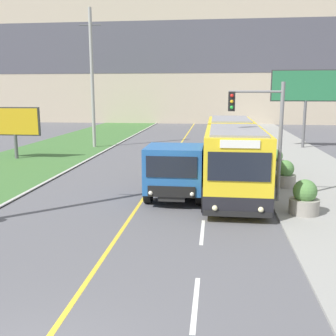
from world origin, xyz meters
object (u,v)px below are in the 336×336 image
object	(u,v)px
utility_pole_far	(92,79)
planter_round_near	(305,199)
traffic_light_mast	(264,126)
billboard_small	(14,123)
city_bus	(232,153)
planter_round_second	(285,175)
dump_truck	(176,170)
billboard_large	(306,88)
planter_round_third	(276,160)

from	to	relation	value
utility_pole_far	planter_round_near	size ratio (longest dim) A/B	8.51
utility_pole_far	traffic_light_mast	size ratio (longest dim) A/B	2.23
traffic_light_mast	billboard_small	world-z (taller)	traffic_light_mast
city_bus	planter_round_second	distance (m)	2.80
traffic_light_mast	planter_round_second	bearing A→B (deg)	61.43
city_bus	utility_pole_far	xyz separation A→B (m)	(-11.06, 12.42, 4.11)
billboard_small	dump_truck	bearing A→B (deg)	-36.14
city_bus	dump_truck	world-z (taller)	city_bus
planter_round_near	dump_truck	bearing A→B (deg)	158.10
dump_truck	utility_pole_far	xyz separation A→B (m)	(-8.53, 15.28, 4.48)
utility_pole_far	dump_truck	bearing A→B (deg)	-60.82
traffic_light_mast	billboard_small	bearing A→B (deg)	150.03
dump_truck	billboard_large	distance (m)	19.35
traffic_light_mast	planter_round_near	xyz separation A→B (m)	(1.43, -1.81, -2.59)
billboard_large	billboard_small	world-z (taller)	billboard_large
dump_truck	planter_round_third	bearing A→B (deg)	52.20
dump_truck	traffic_light_mast	distance (m)	4.20
city_bus	traffic_light_mast	size ratio (longest dim) A/B	2.49
city_bus	billboard_small	world-z (taller)	billboard_small
traffic_light_mast	planter_round_third	bearing A→B (deg)	76.81
city_bus	traffic_light_mast	bearing A→B (deg)	-69.72
dump_truck	planter_round_second	bearing A→B (deg)	25.29
utility_pole_far	planter_round_near	distance (m)	22.63
billboard_large	planter_round_near	xyz separation A→B (m)	(-3.88, -18.79, -4.27)
traffic_light_mast	billboard_large	world-z (taller)	billboard_large
city_bus	planter_round_second	size ratio (longest dim) A/B	9.72
billboard_large	planter_round_third	size ratio (longest dim) A/B	5.37
traffic_light_mast	planter_round_second	distance (m)	3.99
billboard_large	planter_round_second	bearing A→B (deg)	-105.10
city_bus	planter_round_near	distance (m)	5.62
planter_round_near	planter_round_third	distance (m)	8.95
billboard_large	traffic_light_mast	bearing A→B (deg)	-107.37
city_bus	billboard_small	distance (m)	15.99
planter_round_second	billboard_small	bearing A→B (deg)	159.43
city_bus	traffic_light_mast	xyz separation A→B (m)	(1.14, -3.10, 1.65)
billboard_large	planter_round_third	distance (m)	11.35
dump_truck	traffic_light_mast	size ratio (longest dim) A/B	1.23
billboard_small	city_bus	bearing A→B (deg)	-22.37
billboard_small	planter_round_near	bearing A→B (deg)	-32.36
dump_truck	planter_round_near	world-z (taller)	dump_truck
city_bus	planter_round_third	world-z (taller)	city_bus
billboard_large	dump_truck	bearing A→B (deg)	-118.23
billboard_large	planter_round_second	xyz separation A→B (m)	(-3.86, -14.32, -4.28)
planter_round_second	planter_round_third	bearing A→B (deg)	87.14
utility_pole_far	billboard_small	xyz separation A→B (m)	(-3.70, -6.35, -3.18)
billboard_large	planter_round_near	distance (m)	19.65
planter_round_third	utility_pole_far	bearing A→B (deg)	148.85
traffic_light_mast	utility_pole_far	bearing A→B (deg)	128.18
billboard_small	planter_round_third	size ratio (longest dim) A/B	3.10
billboard_small	billboard_large	bearing A→B (deg)	20.19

